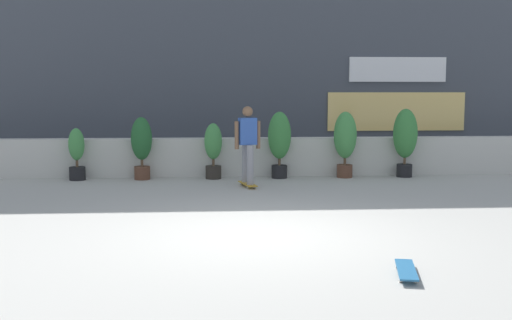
# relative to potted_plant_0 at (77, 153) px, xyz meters

# --- Properties ---
(ground_plane) EXTENTS (48.00, 48.00, 0.00)m
(ground_plane) POSITION_rel_potted_plant_0_xyz_m (3.78, -5.55, -0.61)
(ground_plane) COLOR #B2AFA8
(planter_wall) EXTENTS (18.00, 0.40, 0.90)m
(planter_wall) POSITION_rel_potted_plant_0_xyz_m (3.78, 0.45, -0.16)
(planter_wall) COLOR beige
(planter_wall) RESTS_ON ground
(building_backdrop) EXTENTS (20.00, 2.08, 6.50)m
(building_backdrop) POSITION_rel_potted_plant_0_xyz_m (3.79, 4.45, 2.63)
(building_backdrop) COLOR #424751
(building_backdrop) RESTS_ON ground
(potted_plant_0) EXTENTS (0.36, 0.36, 1.18)m
(potted_plant_0) POSITION_rel_potted_plant_0_xyz_m (0.00, 0.00, 0.00)
(potted_plant_0) COLOR black
(potted_plant_0) RESTS_ON ground
(potted_plant_1) EXTENTS (0.47, 0.47, 1.42)m
(potted_plant_1) POSITION_rel_potted_plant_0_xyz_m (1.45, 0.00, 0.20)
(potted_plant_1) COLOR brown
(potted_plant_1) RESTS_ON ground
(potted_plant_2) EXTENTS (0.40, 0.40, 1.28)m
(potted_plant_2) POSITION_rel_potted_plant_0_xyz_m (3.08, 0.00, 0.09)
(potted_plant_2) COLOR #2D2823
(potted_plant_2) RESTS_ON ground
(potted_plant_3) EXTENTS (0.53, 0.53, 1.54)m
(potted_plant_3) POSITION_rel_potted_plant_0_xyz_m (4.60, -0.00, 0.28)
(potted_plant_3) COLOR black
(potted_plant_3) RESTS_ON ground
(potted_plant_4) EXTENTS (0.53, 0.53, 1.53)m
(potted_plant_4) POSITION_rel_potted_plant_0_xyz_m (6.13, -0.00, 0.28)
(potted_plant_4) COLOR brown
(potted_plant_4) RESTS_ON ground
(potted_plant_5) EXTENTS (0.56, 0.56, 1.60)m
(potted_plant_5) POSITION_rel_potted_plant_0_xyz_m (7.55, 0.00, 0.32)
(potted_plant_5) COLOR black
(potted_plant_5) RESTS_ON ground
(skater_mid_plaza) EXTENTS (0.55, 0.82, 1.70)m
(skater_mid_plaza) POSITION_rel_potted_plant_0_xyz_m (3.80, -1.22, 0.33)
(skater_mid_plaza) COLOR #BF8C26
(skater_mid_plaza) RESTS_ON ground
(skateboard_near_camera) EXTENTS (0.37, 0.82, 0.08)m
(skateboard_near_camera) POSITION_rel_potted_plant_0_xyz_m (5.23, -7.53, -0.55)
(skateboard_near_camera) COLOR #266699
(skateboard_near_camera) RESTS_ON ground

